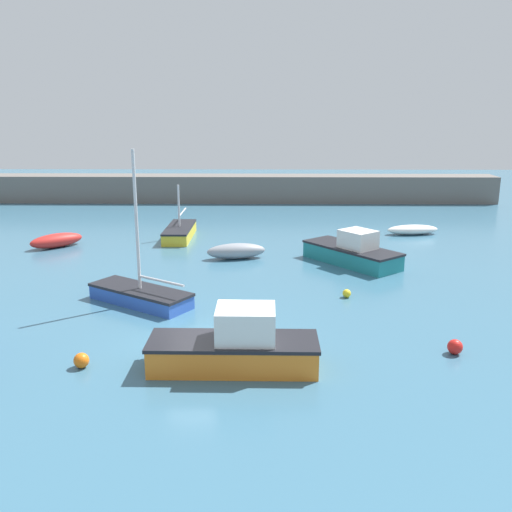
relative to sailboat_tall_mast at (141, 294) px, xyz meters
name	(u,v)px	position (x,y,z in m)	size (l,w,h in m)	color
ground_plane	(204,346)	(3.23, -4.42, -0.52)	(120.00, 120.00, 0.20)	#38667F
harbor_breakwater	(239,188)	(3.23, 28.05, 0.77)	(46.21, 2.77, 2.40)	#66605B
sailboat_tall_mast	(141,294)	(0.00, 0.00, 0.00)	(5.03, 4.08, 6.74)	#2D56B7
open_tender_yellow	(56,240)	(-7.37, 10.32, 0.00)	(3.20, 3.05, 0.86)	red
sailboat_short_mast	(180,232)	(-0.11, 12.92, 0.00)	(1.66, 5.57, 3.54)	yellow
cabin_cruiser_white	(353,252)	(10.35, 6.68, 0.25)	(5.23, 5.77, 1.95)	teal
rowboat_white_midwater	(236,251)	(3.86, 7.73, 0.02)	(3.51, 1.76, 0.89)	gray
rowboat_blue_near	(413,230)	(15.58, 14.27, -0.10)	(3.64, 1.62, 0.65)	white
motorboat_grey_hull	(236,346)	(4.53, -6.38, 0.35)	(5.63, 1.97, 2.12)	orange
mooring_buoy_yellow	(347,293)	(9.22, 0.92, -0.23)	(0.39, 0.39, 0.39)	yellow
mooring_buoy_orange	(81,360)	(-0.64, -6.42, -0.17)	(0.51, 0.51, 0.51)	orange
mooring_buoy_red	(455,347)	(12.15, -5.18, -0.16)	(0.53, 0.53, 0.53)	red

